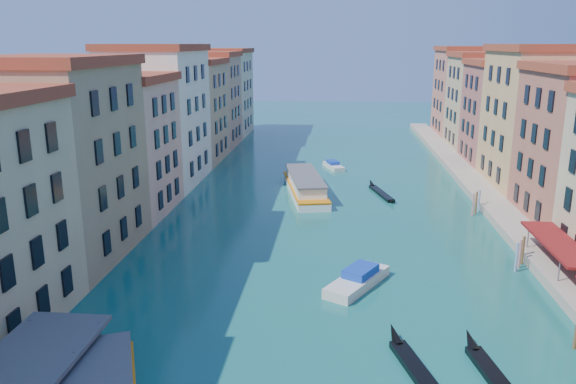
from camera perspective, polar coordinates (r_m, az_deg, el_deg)
name	(u,v)px	position (r m, az deg, el deg)	size (l,w,h in m)	color
left_bank_palazzos	(145,126)	(82.63, -14.36, 6.50)	(12.80, 128.40, 21.00)	beige
right_bank_palazzos	(553,131)	(83.35, 25.30, 5.64)	(12.80, 128.40, 21.00)	#9D5240
quay	(485,196)	(82.75, 19.39, -0.39)	(4.00, 140.00, 1.00)	#AF9F8D
mooring_poles_right	(564,308)	(49.06, 26.27, -10.54)	(1.44, 54.24, 3.20)	brown
vaporetto_far	(305,185)	(80.98, 1.74, 0.71)	(7.94, 19.48, 2.83)	white
gondola_fore	(425,379)	(38.56, 13.75, -17.97)	(4.37, 12.36, 2.51)	black
gondola_far	(381,192)	(81.87, 9.41, -0.02)	(3.67, 11.00, 1.58)	black
motorboat_mid	(358,279)	(51.15, 7.12, -8.78)	(6.18, 8.25, 1.67)	silver
motorboat_far	(333,165)	(98.08, 4.64, 2.71)	(3.98, 6.47, 1.28)	silver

